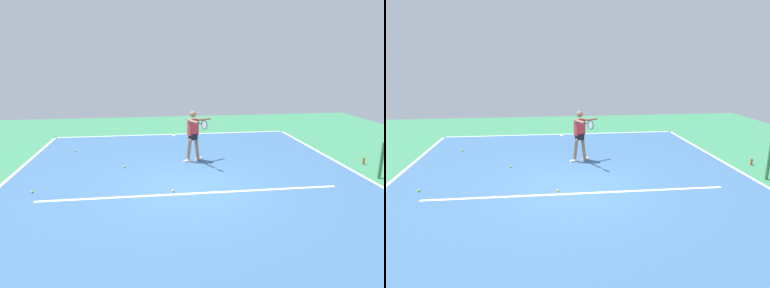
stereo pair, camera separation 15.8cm
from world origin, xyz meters
The scene contains 13 objects.
ground_plane centered at (0.00, 0.00, 0.00)m, with size 22.07×22.07×0.00m, color #388456.
court_surface centered at (0.00, 0.00, 0.00)m, with size 10.34×12.83×0.00m, color #38608E.
court_line_baseline_near centered at (0.00, -6.37, 0.00)m, with size 10.34×0.10×0.01m, color white.
court_line_sideline_left centered at (-5.12, 0.00, 0.00)m, with size 0.10×12.83×0.01m, color white.
court_line_service centered at (0.00, 0.40, 0.00)m, with size 7.76×0.10×0.01m, color white.
court_line_centre_mark centered at (0.00, -6.17, 0.00)m, with size 0.10×0.30×0.01m, color white.
net_post centered at (-5.47, 0.00, 0.54)m, with size 0.09×0.09×1.07m, color #38753D.
tennis_player centered at (-0.39, -2.30, 0.98)m, with size 0.98×1.34×1.71m.
tennis_ball_near_service_line centered at (0.50, 0.23, 0.03)m, with size 0.07×0.07×0.07m, color yellow.
tennis_ball_by_baseline centered at (1.88, -1.91, 0.03)m, with size 0.07×0.07×0.07m, color #C6E53D.
tennis_ball_by_sideline centered at (4.09, -0.18, 0.03)m, with size 0.07×0.07×0.07m, color #C6E53D.
tennis_ball_far_corner centered at (3.82, -4.02, 0.03)m, with size 0.07×0.07×0.07m, color yellow.
water_bottle centered at (-5.84, -1.27, 0.11)m, with size 0.07×0.07×0.22m, color #D84C1E.
Camera 2 is at (0.87, 8.18, 3.38)m, focal length 30.82 mm.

